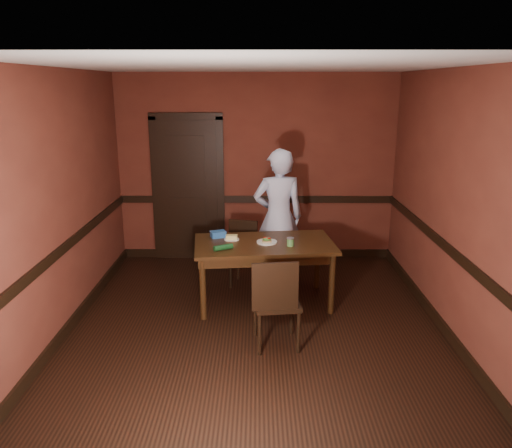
{
  "coord_description": "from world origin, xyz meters",
  "views": [
    {
      "loc": [
        0.02,
        -4.93,
        2.53
      ],
      "look_at": [
        0.0,
        0.35,
        1.05
      ],
      "focal_mm": 35.0,
      "sensor_mm": 36.0,
      "label": 1
    }
  ],
  "objects_px": {
    "sandwich_plate": "(267,241)",
    "cheese_saucer": "(232,238)",
    "sauce_jar": "(290,242)",
    "food_tub": "(218,234)",
    "chair_far": "(246,255)",
    "dining_table": "(264,273)",
    "person": "(278,217)",
    "chair_near": "(276,301)"
  },
  "relations": [
    {
      "from": "sauce_jar",
      "to": "sandwich_plate",
      "type": "bearing_deg",
      "value": 155.49
    },
    {
      "from": "dining_table",
      "to": "person",
      "type": "xyz_separation_m",
      "value": [
        0.19,
        0.65,
        0.51
      ]
    },
    {
      "from": "sandwich_plate",
      "to": "cheese_saucer",
      "type": "bearing_deg",
      "value": 165.02
    },
    {
      "from": "cheese_saucer",
      "to": "food_tub",
      "type": "distance_m",
      "value": 0.2
    },
    {
      "from": "food_tub",
      "to": "dining_table",
      "type": "bearing_deg",
      "value": -42.45
    },
    {
      "from": "dining_table",
      "to": "person",
      "type": "height_order",
      "value": "person"
    },
    {
      "from": "chair_near",
      "to": "cheese_saucer",
      "type": "distance_m",
      "value": 1.26
    },
    {
      "from": "sandwich_plate",
      "to": "sauce_jar",
      "type": "bearing_deg",
      "value": -24.51
    },
    {
      "from": "dining_table",
      "to": "chair_far",
      "type": "xyz_separation_m",
      "value": [
        -0.22,
        0.55,
        0.04
      ]
    },
    {
      "from": "food_tub",
      "to": "sauce_jar",
      "type": "bearing_deg",
      "value": -43.35
    },
    {
      "from": "dining_table",
      "to": "sauce_jar",
      "type": "xyz_separation_m",
      "value": [
        0.3,
        -0.13,
        0.43
      ]
    },
    {
      "from": "food_tub",
      "to": "sandwich_plate",
      "type": "bearing_deg",
      "value": -41.89
    },
    {
      "from": "chair_far",
      "to": "food_tub",
      "type": "height_order",
      "value": "food_tub"
    },
    {
      "from": "chair_far",
      "to": "sandwich_plate",
      "type": "xyz_separation_m",
      "value": [
        0.25,
        -0.56,
        0.36
      ]
    },
    {
      "from": "dining_table",
      "to": "food_tub",
      "type": "xyz_separation_m",
      "value": [
        -0.55,
        0.21,
        0.42
      ]
    },
    {
      "from": "cheese_saucer",
      "to": "food_tub",
      "type": "bearing_deg",
      "value": 149.15
    },
    {
      "from": "dining_table",
      "to": "sandwich_plate",
      "type": "height_order",
      "value": "sandwich_plate"
    },
    {
      "from": "dining_table",
      "to": "chair_far",
      "type": "height_order",
      "value": "chair_far"
    },
    {
      "from": "dining_table",
      "to": "cheese_saucer",
      "type": "xyz_separation_m",
      "value": [
        -0.39,
        0.11,
        0.4
      ]
    },
    {
      "from": "chair_far",
      "to": "food_tub",
      "type": "distance_m",
      "value": 0.61
    },
    {
      "from": "sandwich_plate",
      "to": "sauce_jar",
      "type": "distance_m",
      "value": 0.29
    },
    {
      "from": "chair_far",
      "to": "sandwich_plate",
      "type": "relative_size",
      "value": 3.47
    },
    {
      "from": "person",
      "to": "sandwich_plate",
      "type": "xyz_separation_m",
      "value": [
        -0.16,
        -0.66,
        -0.11
      ]
    },
    {
      "from": "chair_near",
      "to": "person",
      "type": "height_order",
      "value": "person"
    },
    {
      "from": "person",
      "to": "food_tub",
      "type": "xyz_separation_m",
      "value": [
        -0.74,
        -0.45,
        -0.09
      ]
    },
    {
      "from": "food_tub",
      "to": "person",
      "type": "bearing_deg",
      "value": 9.04
    },
    {
      "from": "dining_table",
      "to": "person",
      "type": "bearing_deg",
      "value": 67.77
    },
    {
      "from": "person",
      "to": "food_tub",
      "type": "distance_m",
      "value": 0.87
    },
    {
      "from": "cheese_saucer",
      "to": "chair_far",
      "type": "bearing_deg",
      "value": 70.07
    },
    {
      "from": "chair_far",
      "to": "chair_near",
      "type": "relative_size",
      "value": 0.88
    },
    {
      "from": "sandwich_plate",
      "to": "cheese_saucer",
      "type": "relative_size",
      "value": 1.33
    },
    {
      "from": "cheese_saucer",
      "to": "food_tub",
      "type": "xyz_separation_m",
      "value": [
        -0.17,
        0.1,
        0.02
      ]
    },
    {
      "from": "person",
      "to": "dining_table",
      "type": "bearing_deg",
      "value": 65.98
    },
    {
      "from": "cheese_saucer",
      "to": "food_tub",
      "type": "height_order",
      "value": "food_tub"
    },
    {
      "from": "person",
      "to": "sauce_jar",
      "type": "height_order",
      "value": "person"
    },
    {
      "from": "sauce_jar",
      "to": "cheese_saucer",
      "type": "xyz_separation_m",
      "value": [
        -0.68,
        0.23,
        -0.03
      ]
    },
    {
      "from": "sandwich_plate",
      "to": "food_tub",
      "type": "bearing_deg",
      "value": 160.06
    },
    {
      "from": "chair_near",
      "to": "person",
      "type": "distance_m",
      "value": 1.71
    },
    {
      "from": "sauce_jar",
      "to": "food_tub",
      "type": "relative_size",
      "value": 0.46
    },
    {
      "from": "person",
      "to": "sauce_jar",
      "type": "bearing_deg",
      "value": 89.89
    },
    {
      "from": "chair_near",
      "to": "dining_table",
      "type": "bearing_deg",
      "value": -90.41
    },
    {
      "from": "person",
      "to": "chair_far",
      "type": "bearing_deg",
      "value": 5.69
    }
  ]
}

